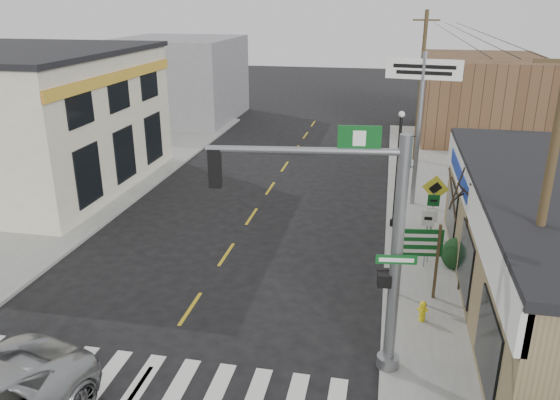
% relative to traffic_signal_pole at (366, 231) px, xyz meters
% --- Properties ---
extents(ground, '(140.00, 140.00, 0.00)m').
position_rel_traffic_signal_pole_xyz_m(ground, '(-5.43, -2.11, -3.97)').
color(ground, black).
rests_on(ground, ground).
extents(sidewalk_right, '(6.00, 38.00, 0.13)m').
position_rel_traffic_signal_pole_xyz_m(sidewalk_right, '(3.57, 10.89, -3.91)').
color(sidewalk_right, gray).
rests_on(sidewalk_right, ground).
extents(sidewalk_left, '(6.00, 38.00, 0.13)m').
position_rel_traffic_signal_pole_xyz_m(sidewalk_left, '(-14.43, 10.89, -3.91)').
color(sidewalk_left, gray).
rests_on(sidewalk_left, ground).
extents(center_line, '(0.12, 56.00, 0.01)m').
position_rel_traffic_signal_pole_xyz_m(center_line, '(-5.43, 5.89, -3.97)').
color(center_line, gold).
rests_on(center_line, ground).
extents(crosswalk, '(11.00, 2.20, 0.01)m').
position_rel_traffic_signal_pole_xyz_m(crosswalk, '(-5.43, -1.71, -3.97)').
color(crosswalk, silver).
rests_on(crosswalk, ground).
extents(left_building, '(12.00, 12.00, 6.80)m').
position_rel_traffic_signal_pole_xyz_m(left_building, '(-18.43, 11.89, -0.57)').
color(left_building, beige).
rests_on(left_building, ground).
extents(bldg_distant_right, '(8.00, 10.00, 5.60)m').
position_rel_traffic_signal_pole_xyz_m(bldg_distant_right, '(6.57, 27.89, -1.17)').
color(bldg_distant_right, brown).
rests_on(bldg_distant_right, ground).
extents(bldg_distant_left, '(9.00, 10.00, 6.40)m').
position_rel_traffic_signal_pole_xyz_m(bldg_distant_left, '(-16.43, 29.89, -0.77)').
color(bldg_distant_left, gray).
rests_on(bldg_distant_left, ground).
extents(traffic_signal_pole, '(5.10, 0.39, 6.46)m').
position_rel_traffic_signal_pole_xyz_m(traffic_signal_pole, '(0.00, 0.00, 0.00)').
color(traffic_signal_pole, gray).
rests_on(traffic_signal_pole, sidewalk_right).
extents(guide_sign, '(1.47, 0.13, 2.57)m').
position_rel_traffic_signal_pole_xyz_m(guide_sign, '(1.58, 3.87, -2.17)').
color(guide_sign, '#4D3D24').
rests_on(guide_sign, sidewalk_right).
extents(fire_hydrant, '(0.21, 0.21, 0.67)m').
position_rel_traffic_signal_pole_xyz_m(fire_hydrant, '(1.75, 2.42, -3.48)').
color(fire_hydrant, yellow).
rests_on(fire_hydrant, sidewalk_right).
extents(ped_crossing_sign, '(1.05, 0.07, 2.70)m').
position_rel_traffic_signal_pole_xyz_m(ped_crossing_sign, '(2.35, 8.67, -1.99)').
color(ped_crossing_sign, gray).
rests_on(ped_crossing_sign, sidewalk_right).
extents(lamp_post, '(0.64, 0.50, 4.95)m').
position_rel_traffic_signal_pole_xyz_m(lamp_post, '(0.93, 9.75, -0.97)').
color(lamp_post, black).
rests_on(lamp_post, sidewalk_right).
extents(dance_center_sign, '(3.30, 0.21, 7.00)m').
position_rel_traffic_signal_pole_xyz_m(dance_center_sign, '(1.74, 12.70, 1.41)').
color(dance_center_sign, gray).
rests_on(dance_center_sign, sidewalk_right).
extents(bare_tree, '(2.42, 2.42, 4.84)m').
position_rel_traffic_signal_pole_xyz_m(bare_tree, '(3.11, 4.64, -0.04)').
color(bare_tree, black).
rests_on(bare_tree, sidewalk_right).
extents(shrub_front, '(1.38, 1.38, 1.04)m').
position_rel_traffic_signal_pole_xyz_m(shrub_front, '(4.47, 1.46, -3.32)').
color(shrub_front, '#1A3715').
rests_on(shrub_front, sidewalk_right).
extents(shrub_back, '(1.22, 1.22, 0.92)m').
position_rel_traffic_signal_pole_xyz_m(shrub_back, '(3.17, 6.40, -3.38)').
color(shrub_back, black).
rests_on(shrub_back, sidewalk_right).
extents(utility_pole_near, '(1.47, 0.22, 8.44)m').
position_rel_traffic_signal_pole_xyz_m(utility_pole_near, '(4.07, 0.58, 0.48)').
color(utility_pole_near, '#43281B').
rests_on(utility_pole_near, sidewalk_right).
extents(utility_pole_far, '(1.50, 0.22, 8.60)m').
position_rel_traffic_signal_pole_xyz_m(utility_pole_far, '(2.07, 20.48, 0.57)').
color(utility_pole_far, '#42351B').
rests_on(utility_pole_far, sidewalk_right).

